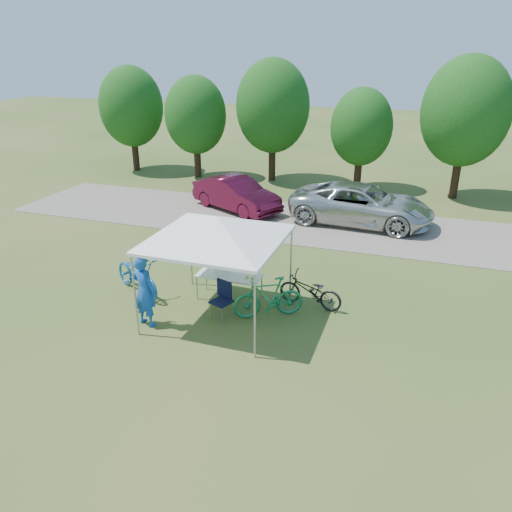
% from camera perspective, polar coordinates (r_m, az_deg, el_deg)
% --- Properties ---
extents(ground, '(100.00, 100.00, 0.00)m').
position_cam_1_polar(ground, '(13.19, -4.20, -6.80)').
color(ground, '#2D5119').
rests_on(ground, ground).
extents(gravel_strip, '(24.00, 5.00, 0.02)m').
position_cam_1_polar(gravel_strip, '(20.15, 4.66, 3.90)').
color(gravel_strip, gray).
rests_on(gravel_strip, ground).
extents(canopy, '(4.53, 4.53, 3.00)m').
position_cam_1_polar(canopy, '(12.11, -4.56, 4.19)').
color(canopy, '#A5A5AA').
rests_on(canopy, ground).
extents(treeline, '(24.89, 4.28, 6.30)m').
position_cam_1_polar(treeline, '(25.22, 7.85, 15.80)').
color(treeline, '#382314').
rests_on(treeline, ground).
extents(folding_table, '(1.78, 0.74, 0.73)m').
position_cam_1_polar(folding_table, '(13.71, -3.08, -2.34)').
color(folding_table, white).
rests_on(folding_table, ground).
extents(folding_chair, '(0.62, 0.65, 0.95)m').
position_cam_1_polar(folding_chair, '(12.94, -3.82, -4.58)').
color(folding_chair, black).
rests_on(folding_chair, ground).
extents(cooler, '(0.41, 0.28, 0.30)m').
position_cam_1_polar(cooler, '(13.70, -3.91, -1.48)').
color(cooler, white).
rests_on(cooler, folding_table).
extents(ice_cream_cup, '(0.09, 0.09, 0.06)m').
position_cam_1_polar(ice_cream_cup, '(13.46, -1.03, -2.45)').
color(ice_cream_cup, gold).
rests_on(ice_cream_cup, folding_table).
extents(cyclist, '(0.78, 0.60, 1.88)m').
position_cam_1_polar(cyclist, '(12.64, -12.63, -3.89)').
color(cyclist, blue).
rests_on(cyclist, ground).
extents(bike_blue, '(2.19, 1.66, 1.10)m').
position_cam_1_polar(bike_blue, '(14.50, -13.42, -2.10)').
color(bike_blue, '#12599E').
rests_on(bike_blue, ground).
extents(bike_green, '(1.86, 1.36, 1.11)m').
position_cam_1_polar(bike_green, '(12.86, 1.43, -4.75)').
color(bike_green, '#1D834F').
rests_on(bike_green, ground).
extents(bike_dark, '(1.84, 0.87, 0.93)m').
position_cam_1_polar(bike_dark, '(13.46, 6.20, -4.00)').
color(bike_dark, black).
rests_on(bike_dark, ground).
extents(minivan, '(5.69, 2.89, 1.54)m').
position_cam_1_polar(minivan, '(20.14, 11.95, 5.79)').
color(minivan, silver).
rests_on(minivan, gravel_strip).
extents(sedan, '(4.46, 3.23, 1.40)m').
position_cam_1_polar(sedan, '(21.44, -2.28, 7.10)').
color(sedan, '#510D24').
rests_on(sedan, gravel_strip).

